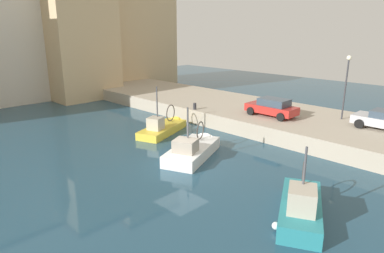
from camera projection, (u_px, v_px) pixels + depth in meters
The scene contains 10 objects.
water_surface at pixel (181, 165), 20.93m from camera, with size 80.00×80.00×0.00m, color navy.
quay_wall at pixel (281, 120), 28.60m from camera, with size 9.00×56.00×1.20m, color #ADA08C.
fishing_boat_white at pixel (194, 154), 22.45m from camera, with size 6.11×4.01×4.34m.
fishing_boat_yellow at pixel (165, 130), 27.42m from camera, with size 5.95×3.53×4.61m.
fishing_boat_teal at pixel (300, 211), 15.35m from camera, with size 5.61×3.88×4.20m.
parked_car_red at pixel (272, 107), 27.25m from camera, with size 1.94×4.03×1.43m.
mooring_bollard_mid at pixel (195, 106), 29.58m from camera, with size 0.28×0.28×0.55m, color #2D2D33.
quay_streetlamp at pixel (347, 77), 25.65m from camera, with size 0.36×0.36×4.83m.
waterfront_building_west_mid at pixel (133, 10), 47.57m from camera, with size 10.10×7.60×20.51m.
waterfront_building_central at pixel (72, 27), 39.40m from camera, with size 7.58×8.79×16.05m.
Camera 1 is at (-13.34, -14.17, 8.07)m, focal length 32.28 mm.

